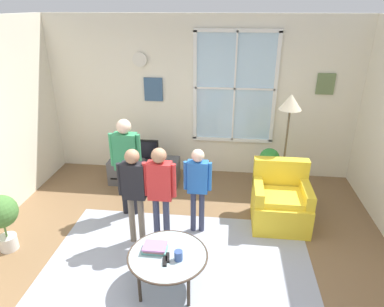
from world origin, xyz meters
TOP-DOWN VIEW (x-y plane):
  - ground_plane at (0.00, 0.00)m, footprint 5.88×5.93m
  - back_wall at (0.02, 2.72)m, footprint 5.28×0.17m
  - area_rug at (-0.01, -0.04)m, footprint 3.16×2.36m
  - tv_stand at (-0.91, 2.11)m, footprint 1.19×0.48m
  - television at (-0.91, 2.11)m, footprint 0.52×0.08m
  - armchair at (1.27, 1.14)m, footprint 0.76×0.74m
  - coffee_table at (-0.07, -0.22)m, footprint 0.86×0.86m
  - book_stack at (-0.22, -0.17)m, footprint 0.26×0.19m
  - cup at (0.06, -0.29)m, footprint 0.09×0.09m
  - remote_near_books at (-0.08, -0.34)m, footprint 0.06×0.14m
  - remote_near_cup at (-0.06, -0.28)m, footprint 0.06×0.14m
  - person_blue_shirt at (0.14, 0.81)m, footprint 0.36×0.17m
  - person_green_shirt at (-0.88, 1.12)m, footprint 0.44×0.20m
  - person_black_shirt at (-0.60, 0.49)m, footprint 0.39×0.18m
  - person_red_shirt at (-0.28, 0.48)m, footprint 0.40×0.18m
  - potted_plant_by_window at (1.20, 2.20)m, footprint 0.33×0.33m
  - potted_plant_corner at (-2.19, 0.15)m, footprint 0.41×0.41m
  - floor_lamp at (1.36, 1.75)m, footprint 0.32×0.32m

SIDE VIEW (x-z plane):
  - ground_plane at x=0.00m, z-range -0.02..0.00m
  - area_rug at x=-0.01m, z-range 0.00..0.01m
  - tv_stand at x=-0.91m, z-range 0.00..0.42m
  - armchair at x=1.27m, z-range -0.11..0.76m
  - potted_plant_by_window at x=1.20m, z-range 0.03..0.71m
  - coffee_table at x=-0.07m, z-range 0.19..0.61m
  - remote_near_books at x=-0.08m, z-range 0.42..0.44m
  - remote_near_cup at x=-0.06m, z-range 0.42..0.44m
  - book_stack at x=-0.22m, z-range 0.42..0.49m
  - cup at x=0.06m, z-range 0.42..0.53m
  - potted_plant_corner at x=-2.19m, z-range 0.12..0.88m
  - television at x=-0.91m, z-range 0.43..0.79m
  - person_blue_shirt at x=0.14m, z-range 0.15..1.36m
  - person_black_shirt at x=-0.60m, z-range 0.17..1.47m
  - person_red_shirt at x=-0.28m, z-range 0.17..1.51m
  - person_green_shirt at x=-0.88m, z-range 0.19..1.65m
  - back_wall at x=0.02m, z-range 0.01..2.74m
  - floor_lamp at x=1.36m, z-range 0.58..2.28m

